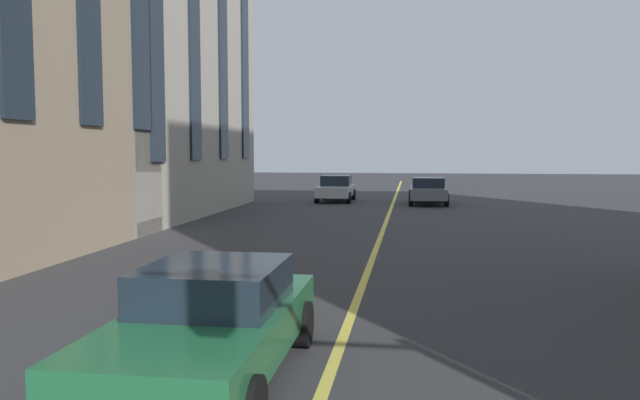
{
  "coord_description": "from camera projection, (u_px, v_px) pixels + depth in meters",
  "views": [
    {
      "loc": [
        2.92,
        -0.98,
        2.73
      ],
      "look_at": [
        14.87,
        0.79,
        1.78
      ],
      "focal_mm": 35.11,
      "sensor_mm": 36.0,
      "label": 1
    }
  ],
  "objects": [
    {
      "name": "lane_centre_line",
      "position": [
        375.0,
        250.0,
        17.2
      ],
      "size": [
        80.0,
        0.16,
        0.01
      ],
      "color": "#D8C64C",
      "rests_on": "ground_plane"
    },
    {
      "name": "car_green_oncoming",
      "position": [
        211.0,
        322.0,
        7.44
      ],
      "size": [
        4.4,
        1.95,
        1.37
      ],
      "color": "#1E6038",
      "rests_on": "ground_plane"
    },
    {
      "name": "car_grey_near",
      "position": [
        428.0,
        190.0,
        32.14
      ],
      "size": [
        4.4,
        1.95,
        1.37
      ],
      "color": "slate",
      "rests_on": "ground_plane"
    },
    {
      "name": "car_silver_mid",
      "position": [
        336.0,
        188.0,
        33.88
      ],
      "size": [
        3.9,
        1.89,
        1.4
      ],
      "color": "#B7BABF",
      "rests_on": "ground_plane"
    },
    {
      "name": "building_left_near",
      "position": [
        103.0,
        16.0,
        26.63
      ],
      "size": [
        14.82,
        9.4,
        16.89
      ],
      "color": "#A89E8E",
      "rests_on": "ground_plane"
    }
  ]
}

